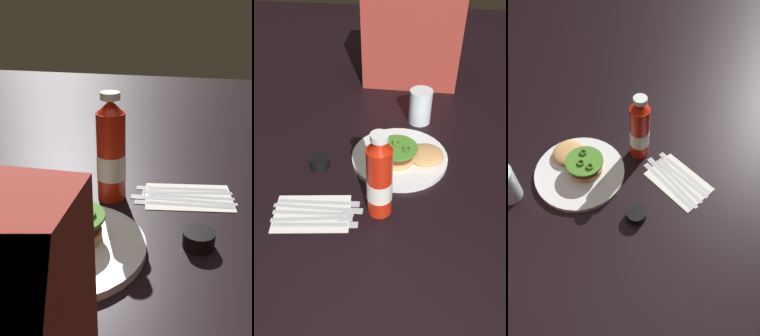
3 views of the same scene
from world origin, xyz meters
TOP-DOWN VIEW (x-y plane):
  - ground_plane at (0.00, 0.00)m, footprint 3.00×3.00m
  - dinner_plate at (0.06, 0.03)m, footprint 0.28×0.28m
  - burger_sandwich at (0.09, 0.02)m, footprint 0.19×0.12m
  - ketchup_bottle at (0.03, -0.17)m, footprint 0.06×0.06m
  - condiment_cup at (-0.16, -0.03)m, footprint 0.06×0.06m
  - napkin at (-0.13, -0.20)m, footprint 0.20×0.14m
  - butter_knife at (-0.10, -0.24)m, footprint 0.20×0.04m
  - fork_utensil at (-0.11, -0.22)m, footprint 0.20×0.05m
  - spoon_utensil at (-0.10, -0.20)m, footprint 0.20×0.03m
  - steak_knife at (-0.11, -0.18)m, footprint 0.22×0.02m
  - table_knife at (-0.11, -0.17)m, footprint 0.21×0.03m

SIDE VIEW (x-z plane):
  - ground_plane at x=0.00m, z-range 0.00..0.00m
  - napkin at x=-0.13m, z-range 0.00..0.00m
  - butter_knife at x=-0.10m, z-range 0.00..0.01m
  - fork_utensil at x=-0.11m, z-range 0.00..0.01m
  - spoon_utensil at x=-0.10m, z-range 0.00..0.01m
  - steak_knife at x=-0.11m, z-range 0.00..0.01m
  - table_knife at x=-0.11m, z-range 0.00..0.01m
  - dinner_plate at x=0.06m, z-range 0.00..0.01m
  - condiment_cup at x=-0.16m, z-range 0.00..0.03m
  - burger_sandwich at x=0.09m, z-range 0.01..0.06m
  - ketchup_bottle at x=0.03m, z-range -0.01..0.22m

